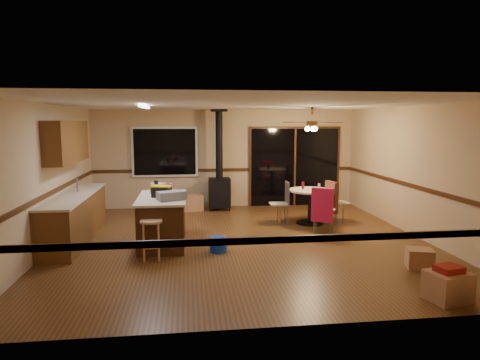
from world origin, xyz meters
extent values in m
plane|color=#513016|center=(0.00, 0.00, 0.00)|extent=(7.00, 7.00, 0.00)
plane|color=silver|center=(0.00, 0.00, 2.60)|extent=(7.00, 7.00, 0.00)
plane|color=tan|center=(0.00, 3.50, 1.30)|extent=(7.00, 0.00, 7.00)
plane|color=tan|center=(0.00, -3.50, 1.30)|extent=(7.00, 0.00, 7.00)
plane|color=tan|center=(-3.50, 0.00, 1.30)|extent=(0.00, 7.00, 7.00)
plane|color=tan|center=(3.50, 0.00, 1.30)|extent=(0.00, 7.00, 7.00)
cube|color=black|center=(-1.60, 3.45, 1.50)|extent=(1.72, 0.10, 1.32)
cube|color=black|center=(1.90, 3.45, 1.05)|extent=(2.52, 0.10, 2.10)
cube|color=brown|center=(-3.20, 0.50, 0.43)|extent=(0.60, 3.00, 0.86)
cube|color=beige|center=(-3.20, 0.50, 0.88)|extent=(0.64, 3.04, 0.04)
cube|color=brown|center=(-3.33, 0.70, 1.90)|extent=(0.35, 2.00, 0.80)
cube|color=#3E200F|center=(-1.50, 0.00, 0.43)|extent=(0.80, 1.60, 0.86)
cube|color=beige|center=(-1.50, 0.00, 0.88)|extent=(0.88, 1.68, 0.04)
cube|color=black|center=(-0.20, 3.05, 0.46)|extent=(0.55, 0.50, 0.75)
cylinder|color=black|center=(-0.20, 3.05, 1.71)|extent=(0.18, 0.18, 1.77)
cylinder|color=brown|center=(1.71, 1.24, 2.25)|extent=(0.24, 0.24, 0.10)
cylinder|color=brown|center=(1.71, 1.24, 2.52)|extent=(0.05, 0.05, 0.16)
sphere|color=#FFD88C|center=(1.71, 1.24, 2.13)|extent=(0.16, 0.16, 0.16)
cube|color=white|center=(-1.80, 0.30, 2.56)|extent=(0.10, 1.20, 0.04)
cube|color=slate|center=(-1.31, -0.34, 0.98)|extent=(0.56, 0.43, 0.15)
cube|color=black|center=(-1.50, -0.04, 0.99)|extent=(0.38, 0.27, 0.19)
cube|color=gold|center=(-1.50, -0.04, 1.10)|extent=(0.38, 0.27, 0.03)
cube|color=#A46F49|center=(-1.59, 0.44, 0.99)|extent=(0.31, 0.34, 0.19)
cylinder|color=black|center=(-1.62, 0.28, 1.03)|extent=(0.09, 0.09, 0.27)
cylinder|color=#D84C8C|center=(-1.34, 0.12, 1.02)|extent=(0.09, 0.09, 0.23)
cylinder|color=white|center=(-1.73, 0.69, 0.99)|extent=(0.06, 0.06, 0.17)
cylinder|color=tan|center=(-1.63, -0.90, 0.34)|extent=(0.39, 0.39, 0.67)
cylinder|color=#0C33B0|center=(-0.50, -0.61, 0.13)|extent=(0.34, 0.34, 0.26)
cylinder|color=black|center=(1.71, 1.24, 0.02)|extent=(0.60, 0.60, 0.04)
cylinder|color=black|center=(1.71, 1.24, 0.39)|extent=(0.10, 0.10, 0.70)
cylinder|color=beige|center=(1.71, 1.24, 0.76)|extent=(0.96, 0.96, 0.04)
cylinder|color=#590C14|center=(1.56, 1.34, 0.86)|extent=(0.08, 0.08, 0.17)
cylinder|color=beige|center=(1.89, 1.19, 0.85)|extent=(0.07, 0.07, 0.14)
cube|color=tan|center=(1.01, 1.34, 0.45)|extent=(0.42, 0.42, 0.03)
cube|color=slate|center=(1.20, 1.33, 0.70)|extent=(0.05, 0.40, 0.50)
cube|color=tan|center=(1.81, 0.54, 0.45)|extent=(0.55, 0.55, 0.03)
cube|color=slate|center=(1.71, 0.38, 0.70)|extent=(0.36, 0.23, 0.50)
cube|color=#BB1534|center=(1.70, 0.36, 0.60)|extent=(0.43, 0.31, 0.70)
cube|color=tan|center=(2.41, 1.29, 0.45)|extent=(0.47, 0.47, 0.03)
cube|color=slate|center=(2.22, 1.26, 0.70)|extent=(0.10, 0.40, 0.50)
cube|color=#482A1B|center=(2.20, 1.25, 0.60)|extent=(0.18, 0.45, 0.70)
cube|color=#A46F49|center=(-0.92, 3.04, 0.21)|extent=(0.61, 0.54, 0.41)
cube|color=#A46F49|center=(2.27, -3.06, 0.19)|extent=(0.58, 0.52, 0.38)
cube|color=#A46F49|center=(2.57, -1.86, 0.15)|extent=(0.46, 0.42, 0.31)
cube|color=maroon|center=(2.27, -3.06, 0.42)|extent=(0.36, 0.32, 0.08)
camera|label=1|loc=(-1.02, -7.93, 2.27)|focal=32.00mm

